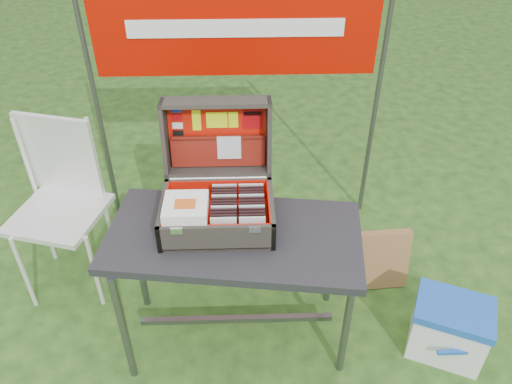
{
  "coord_description": "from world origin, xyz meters",
  "views": [
    {
      "loc": [
        0.03,
        -1.65,
        2.21
      ],
      "look_at": [
        0.08,
        0.1,
        0.9
      ],
      "focal_mm": 35.0,
      "sensor_mm": 36.0,
      "label": 1
    }
  ],
  "objects_px": {
    "suitcase": "(216,174)",
    "chair": "(59,216)",
    "cooler": "(449,328)",
    "cardboard_box": "(378,260)",
    "table": "(236,288)"
  },
  "relations": [
    {
      "from": "cooler",
      "to": "suitcase",
      "type": "bearing_deg",
      "value": -168.42
    },
    {
      "from": "table",
      "to": "cooler",
      "type": "bearing_deg",
      "value": 0.77
    },
    {
      "from": "cooler",
      "to": "cardboard_box",
      "type": "distance_m",
      "value": 0.54
    },
    {
      "from": "chair",
      "to": "cardboard_box",
      "type": "height_order",
      "value": "chair"
    },
    {
      "from": "suitcase",
      "to": "chair",
      "type": "distance_m",
      "value": 1.05
    },
    {
      "from": "table",
      "to": "cardboard_box",
      "type": "relative_size",
      "value": 3.08
    },
    {
      "from": "cooler",
      "to": "chair",
      "type": "height_order",
      "value": "chair"
    },
    {
      "from": "cooler",
      "to": "cardboard_box",
      "type": "relative_size",
      "value": 0.99
    },
    {
      "from": "suitcase",
      "to": "chair",
      "type": "height_order",
      "value": "suitcase"
    },
    {
      "from": "suitcase",
      "to": "cooler",
      "type": "height_order",
      "value": "suitcase"
    },
    {
      "from": "suitcase",
      "to": "table",
      "type": "bearing_deg",
      "value": -59.12
    },
    {
      "from": "suitcase",
      "to": "cardboard_box",
      "type": "bearing_deg",
      "value": 14.24
    },
    {
      "from": "table",
      "to": "chair",
      "type": "bearing_deg",
      "value": 163.47
    },
    {
      "from": "cardboard_box",
      "to": "chair",
      "type": "bearing_deg",
      "value": 173.2
    },
    {
      "from": "chair",
      "to": "cardboard_box",
      "type": "relative_size",
      "value": 2.64
    }
  ]
}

